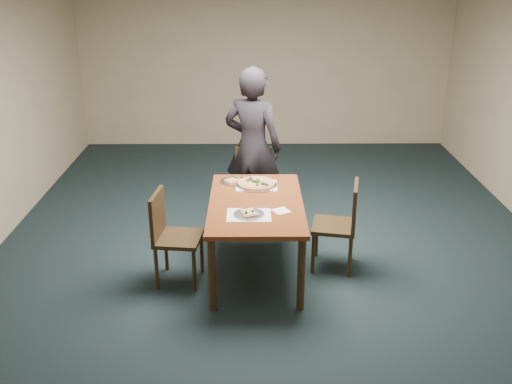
{
  "coord_description": "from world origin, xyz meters",
  "views": [
    {
      "loc": [
        -0.23,
        -5.32,
        2.9
      ],
      "look_at": [
        -0.19,
        -0.28,
        0.85
      ],
      "focal_mm": 40.0,
      "sensor_mm": 36.0,
      "label": 1
    }
  ],
  "objects_px": {
    "chair_right": "(342,221)",
    "slice_plate_near": "(249,214)",
    "chair_far": "(253,183)",
    "diner": "(253,147)",
    "pizza_pan": "(257,183)",
    "slice_plate_far": "(234,181)",
    "chair_left": "(170,232)",
    "dining_table": "(256,210)"
  },
  "relations": [
    {
      "from": "slice_plate_near",
      "to": "chair_left",
      "type": "bearing_deg",
      "value": 169.89
    },
    {
      "from": "chair_left",
      "to": "pizza_pan",
      "type": "relative_size",
      "value": 2.19
    },
    {
      "from": "chair_left",
      "to": "diner",
      "type": "relative_size",
      "value": 0.49
    },
    {
      "from": "pizza_pan",
      "to": "dining_table",
      "type": "bearing_deg",
      "value": -91.22
    },
    {
      "from": "pizza_pan",
      "to": "slice_plate_near",
      "type": "xyz_separation_m",
      "value": [
        -0.08,
        -0.73,
        -0.01
      ]
    },
    {
      "from": "chair_far",
      "to": "chair_right",
      "type": "height_order",
      "value": "same"
    },
    {
      "from": "chair_right",
      "to": "pizza_pan",
      "type": "xyz_separation_m",
      "value": [
        -0.84,
        0.36,
        0.26
      ]
    },
    {
      "from": "diner",
      "to": "slice_plate_far",
      "type": "relative_size",
      "value": 6.58
    },
    {
      "from": "dining_table",
      "to": "chair_left",
      "type": "height_order",
      "value": "chair_left"
    },
    {
      "from": "dining_table",
      "to": "slice_plate_near",
      "type": "relative_size",
      "value": 5.36
    },
    {
      "from": "chair_left",
      "to": "diner",
      "type": "xyz_separation_m",
      "value": [
        0.79,
        1.37,
        0.41
      ]
    },
    {
      "from": "chair_far",
      "to": "diner",
      "type": "height_order",
      "value": "diner"
    },
    {
      "from": "chair_left",
      "to": "pizza_pan",
      "type": "bearing_deg",
      "value": -47.52
    },
    {
      "from": "diner",
      "to": "slice_plate_far",
      "type": "distance_m",
      "value": 0.71
    },
    {
      "from": "chair_right",
      "to": "slice_plate_far",
      "type": "height_order",
      "value": "chair_right"
    },
    {
      "from": "chair_left",
      "to": "chair_far",
      "type": "bearing_deg",
      "value": -25.1
    },
    {
      "from": "chair_right",
      "to": "pizza_pan",
      "type": "relative_size",
      "value": 2.19
    },
    {
      "from": "chair_far",
      "to": "diner",
      "type": "relative_size",
      "value": 0.49
    },
    {
      "from": "diner",
      "to": "chair_right",
      "type": "bearing_deg",
      "value": 147.68
    },
    {
      "from": "chair_far",
      "to": "slice_plate_near",
      "type": "height_order",
      "value": "chair_far"
    },
    {
      "from": "chair_left",
      "to": "slice_plate_far",
      "type": "distance_m",
      "value": 0.95
    },
    {
      "from": "diner",
      "to": "slice_plate_far",
      "type": "bearing_deg",
      "value": 92.68
    },
    {
      "from": "chair_left",
      "to": "slice_plate_near",
      "type": "distance_m",
      "value": 0.8
    },
    {
      "from": "chair_far",
      "to": "diner",
      "type": "distance_m",
      "value": 0.41
    },
    {
      "from": "chair_right",
      "to": "slice_plate_far",
      "type": "relative_size",
      "value": 3.25
    },
    {
      "from": "dining_table",
      "to": "slice_plate_near",
      "type": "height_order",
      "value": "slice_plate_near"
    },
    {
      "from": "pizza_pan",
      "to": "slice_plate_near",
      "type": "bearing_deg",
      "value": -95.96
    },
    {
      "from": "chair_far",
      "to": "slice_plate_far",
      "type": "xyz_separation_m",
      "value": [
        -0.21,
        -0.58,
        0.25
      ]
    },
    {
      "from": "diner",
      "to": "pizza_pan",
      "type": "xyz_separation_m",
      "value": [
        0.04,
        -0.77,
        -0.15
      ]
    },
    {
      "from": "dining_table",
      "to": "pizza_pan",
      "type": "bearing_deg",
      "value": 88.78
    },
    {
      "from": "dining_table",
      "to": "chair_right",
      "type": "distance_m",
      "value": 0.87
    },
    {
      "from": "chair_right",
      "to": "slice_plate_near",
      "type": "xyz_separation_m",
      "value": [
        -0.92,
        -0.37,
        0.25
      ]
    },
    {
      "from": "slice_plate_near",
      "to": "chair_right",
      "type": "bearing_deg",
      "value": 21.95
    },
    {
      "from": "chair_left",
      "to": "chair_right",
      "type": "relative_size",
      "value": 1.0
    },
    {
      "from": "chair_right",
      "to": "diner",
      "type": "bearing_deg",
      "value": -130.46
    },
    {
      "from": "chair_far",
      "to": "pizza_pan",
      "type": "distance_m",
      "value": 0.74
    },
    {
      "from": "dining_table",
      "to": "slice_plate_near",
      "type": "bearing_deg",
      "value": -102.29
    },
    {
      "from": "chair_left",
      "to": "pizza_pan",
      "type": "xyz_separation_m",
      "value": [
        0.82,
        0.6,
        0.26
      ]
    },
    {
      "from": "chair_far",
      "to": "pizza_pan",
      "type": "bearing_deg",
      "value": -86.39
    },
    {
      "from": "chair_left",
      "to": "pizza_pan",
      "type": "height_order",
      "value": "chair_left"
    },
    {
      "from": "chair_right",
      "to": "slice_plate_far",
      "type": "bearing_deg",
      "value": -101.83
    },
    {
      "from": "chair_right",
      "to": "slice_plate_near",
      "type": "height_order",
      "value": "chair_right"
    }
  ]
}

